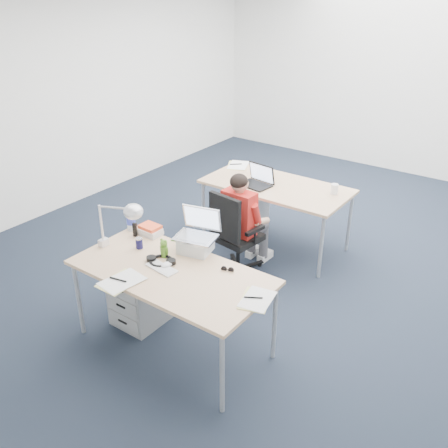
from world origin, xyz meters
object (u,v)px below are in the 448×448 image
object	(u,v)px
wireless_keyboard	(162,268)
dark_laptop	(255,176)
desk_near	(171,276)
headphones	(161,260)
office_chair	(236,251)
sunglasses	(227,269)
drawer_pedestal_far	(244,212)
can_koozie	(139,243)
drawer_pedestal_near	(143,293)
silver_laptop	(195,232)
water_bottle	(131,217)
far_cup	(334,189)
desk_lamp	(114,223)
desk_far	(276,189)
seated_person	(246,221)
bear_figurine	(164,248)
computer_mouse	(167,264)
book_stack	(150,230)

from	to	relation	value
wireless_keyboard	dark_laptop	xyz separation A→B (m)	(-0.34, 1.88, 0.11)
desk_near	headphones	size ratio (longest dim) A/B	6.42
office_chair	sunglasses	distance (m)	1.22
drawer_pedestal_far	wireless_keyboard	size ratio (longest dim) A/B	2.02
wireless_keyboard	can_koozie	distance (m)	0.40
drawer_pedestal_near	silver_laptop	xyz separation A→B (m)	(0.42, 0.24, 0.63)
wireless_keyboard	water_bottle	distance (m)	0.76
drawer_pedestal_near	far_cup	size ratio (longest dim) A/B	5.06
desk_lamp	silver_laptop	bearing A→B (deg)	41.33
desk_far	silver_laptop	world-z (taller)	silver_laptop
far_cup	silver_laptop	bearing A→B (deg)	-102.95
office_chair	wireless_keyboard	size ratio (longest dim) A/B	3.42
drawer_pedestal_near	far_cup	distance (m)	2.27
water_bottle	desk_lamp	bearing A→B (deg)	-63.40
office_chair	drawer_pedestal_near	xyz separation A→B (m)	(-0.24, -1.11, 0.01)
silver_laptop	water_bottle	size ratio (longest dim) A/B	1.42
seated_person	can_koozie	xyz separation A→B (m)	(-0.24, -1.26, 0.23)
office_chair	bear_figurine	size ratio (longest dim) A/B	5.78
desk_near	desk_lamp	xyz separation A→B (m)	(-0.58, -0.03, 0.30)
can_koozie	bear_figurine	size ratio (longest dim) A/B	0.60
wireless_keyboard	desk_lamp	bearing A→B (deg)	-171.78
computer_mouse	far_cup	world-z (taller)	far_cup
office_chair	computer_mouse	xyz separation A→B (m)	(0.15, -1.19, 0.48)
headphones	silver_laptop	bearing A→B (deg)	50.25
wireless_keyboard	bear_figurine	size ratio (longest dim) A/B	1.69
wireless_keyboard	headphones	bearing A→B (deg)	141.79
desk_far	sunglasses	distance (m)	1.86
silver_laptop	computer_mouse	bearing A→B (deg)	-109.39
desk_near	book_stack	size ratio (longest dim) A/B	8.25
drawer_pedestal_far	desk_lamp	world-z (taller)	desk_lamp
desk_near	desk_lamp	distance (m)	0.65
headphones	desk_far	bearing A→B (deg)	73.09
silver_laptop	can_koozie	world-z (taller)	silver_laptop
seated_person	drawer_pedestal_far	bearing A→B (deg)	127.01
desk_far	computer_mouse	distance (m)	1.99
drawer_pedestal_far	can_koozie	xyz separation A→B (m)	(0.22, -1.93, 0.50)
desk_far	silver_laptop	size ratio (longest dim) A/B	4.52
far_cup	wireless_keyboard	bearing A→B (deg)	-101.85
seated_person	sunglasses	size ratio (longest dim) A/B	10.23
headphones	book_stack	world-z (taller)	book_stack
water_bottle	desk_lamp	distance (m)	0.41
computer_mouse	sunglasses	bearing A→B (deg)	34.98
seated_person	wireless_keyboard	bearing A→B (deg)	-82.28
drawer_pedestal_near	far_cup	xyz separation A→B (m)	(0.84, 2.05, 0.51)
desk_far	office_chair	world-z (taller)	office_chair
water_bottle	bear_figurine	distance (m)	0.59
wireless_keyboard	book_stack	size ratio (longest dim) A/B	1.41
desk_near	far_cup	size ratio (longest dim) A/B	14.72
seated_person	far_cup	distance (m)	1.01
drawer_pedestal_far	wireless_keyboard	xyz separation A→B (m)	(0.60, -2.07, 0.46)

